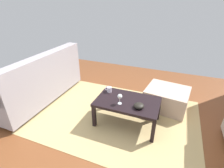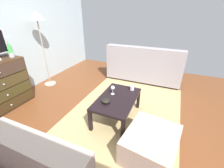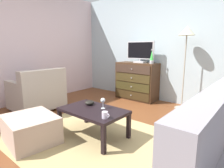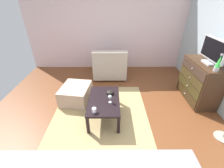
{
  "view_description": "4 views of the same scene",
  "coord_description": "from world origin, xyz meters",
  "px_view_note": "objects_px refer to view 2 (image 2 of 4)",
  "views": [
    {
      "loc": [
        -0.55,
        1.93,
        1.77
      ],
      "look_at": [
        0.16,
        0.12,
        0.77
      ],
      "focal_mm": 26.88,
      "sensor_mm": 36.0,
      "label": 1
    },
    {
      "loc": [
        -1.94,
        -0.85,
        1.7
      ],
      "look_at": [
        0.05,
        0.0,
        0.61
      ],
      "focal_mm": 23.7,
      "sensor_mm": 36.0,
      "label": 2
    },
    {
      "loc": [
        1.82,
        -1.89,
        1.27
      ],
      "look_at": [
        0.21,
        0.05,
        0.78
      ],
      "focal_mm": 29.74,
      "sensor_mm": 36.0,
      "label": 3
    },
    {
      "loc": [
        2.29,
        0.03,
        2.1
      ],
      "look_at": [
        0.12,
        0.04,
        0.82
      ],
      "focal_mm": 23.95,
      "sensor_mm": 36.0,
      "label": 4
    }
  ],
  "objects_px": {
    "lava_lamp": "(10,49)",
    "bowl_decorative": "(105,101)",
    "coffee_table": "(117,100)",
    "standing_lamp": "(38,23)",
    "wine_glass": "(113,88)",
    "mug": "(132,88)",
    "couch_large": "(144,67)",
    "ottoman": "(151,145)"
  },
  "relations": [
    {
      "from": "mug",
      "to": "ottoman",
      "type": "xyz_separation_m",
      "value": [
        -0.89,
        -0.52,
        -0.27
      ]
    },
    {
      "from": "mug",
      "to": "couch_large",
      "type": "xyz_separation_m",
      "value": [
        1.44,
        0.08,
        -0.1
      ]
    },
    {
      "from": "coffee_table",
      "to": "standing_lamp",
      "type": "distance_m",
      "value": 2.39
    },
    {
      "from": "lava_lamp",
      "to": "coffee_table",
      "type": "relative_size",
      "value": 0.35
    },
    {
      "from": "lava_lamp",
      "to": "bowl_decorative",
      "type": "relative_size",
      "value": 2.26
    },
    {
      "from": "coffee_table",
      "to": "ottoman",
      "type": "bearing_deg",
      "value": -128.42
    },
    {
      "from": "coffee_table",
      "to": "mug",
      "type": "distance_m",
      "value": 0.4
    },
    {
      "from": "lava_lamp",
      "to": "ottoman",
      "type": "relative_size",
      "value": 0.47
    },
    {
      "from": "standing_lamp",
      "to": "lava_lamp",
      "type": "bearing_deg",
      "value": 179.61
    },
    {
      "from": "standing_lamp",
      "to": "bowl_decorative",
      "type": "bearing_deg",
      "value": -111.35
    },
    {
      "from": "coffee_table",
      "to": "mug",
      "type": "relative_size",
      "value": 8.26
    },
    {
      "from": "wine_glass",
      "to": "couch_large",
      "type": "height_order",
      "value": "couch_large"
    },
    {
      "from": "wine_glass",
      "to": "mug",
      "type": "height_order",
      "value": "wine_glass"
    },
    {
      "from": "lava_lamp",
      "to": "standing_lamp",
      "type": "bearing_deg",
      "value": -0.39
    },
    {
      "from": "lava_lamp",
      "to": "coffee_table",
      "type": "height_order",
      "value": "lava_lamp"
    },
    {
      "from": "wine_glass",
      "to": "standing_lamp",
      "type": "height_order",
      "value": "standing_lamp"
    },
    {
      "from": "bowl_decorative",
      "to": "couch_large",
      "type": "height_order",
      "value": "couch_large"
    },
    {
      "from": "coffee_table",
      "to": "couch_large",
      "type": "bearing_deg",
      "value": -2.1
    },
    {
      "from": "lava_lamp",
      "to": "mug",
      "type": "relative_size",
      "value": 2.89
    },
    {
      "from": "couch_large",
      "to": "wine_glass",
      "type": "bearing_deg",
      "value": 173.96
    },
    {
      "from": "wine_glass",
      "to": "lava_lamp",
      "type": "bearing_deg",
      "value": 97.9
    },
    {
      "from": "ottoman",
      "to": "standing_lamp",
      "type": "distance_m",
      "value": 3.19
    },
    {
      "from": "mug",
      "to": "ottoman",
      "type": "bearing_deg",
      "value": -149.82
    },
    {
      "from": "standing_lamp",
      "to": "wine_glass",
      "type": "bearing_deg",
      "value": -103.76
    },
    {
      "from": "bowl_decorative",
      "to": "standing_lamp",
      "type": "height_order",
      "value": "standing_lamp"
    },
    {
      "from": "coffee_table",
      "to": "mug",
      "type": "bearing_deg",
      "value": -22.16
    },
    {
      "from": "coffee_table",
      "to": "standing_lamp",
      "type": "height_order",
      "value": "standing_lamp"
    },
    {
      "from": "bowl_decorative",
      "to": "ottoman",
      "type": "xyz_separation_m",
      "value": [
        -0.34,
        -0.79,
        -0.26
      ]
    },
    {
      "from": "wine_glass",
      "to": "standing_lamp",
      "type": "distance_m",
      "value": 2.2
    },
    {
      "from": "lava_lamp",
      "to": "wine_glass",
      "type": "bearing_deg",
      "value": -82.1
    },
    {
      "from": "mug",
      "to": "couch_large",
      "type": "relative_size",
      "value": 0.06
    },
    {
      "from": "mug",
      "to": "ottoman",
      "type": "distance_m",
      "value": 1.06
    },
    {
      "from": "wine_glass",
      "to": "ottoman",
      "type": "height_order",
      "value": "wine_glass"
    },
    {
      "from": "lava_lamp",
      "to": "standing_lamp",
      "type": "relative_size",
      "value": 0.2
    },
    {
      "from": "lava_lamp",
      "to": "standing_lamp",
      "type": "distance_m",
      "value": 0.84
    },
    {
      "from": "coffee_table",
      "to": "standing_lamp",
      "type": "bearing_deg",
      "value": 74.66
    },
    {
      "from": "coffee_table",
      "to": "standing_lamp",
      "type": "relative_size",
      "value": 0.56
    },
    {
      "from": "lava_lamp",
      "to": "coffee_table",
      "type": "distance_m",
      "value": 2.18
    },
    {
      "from": "coffee_table",
      "to": "bowl_decorative",
      "type": "relative_size",
      "value": 6.46
    },
    {
      "from": "lava_lamp",
      "to": "bowl_decorative",
      "type": "bearing_deg",
      "value": -90.34
    },
    {
      "from": "wine_glass",
      "to": "couch_large",
      "type": "distance_m",
      "value": 1.74
    },
    {
      "from": "coffee_table",
      "to": "ottoman",
      "type": "distance_m",
      "value": 0.87
    }
  ]
}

